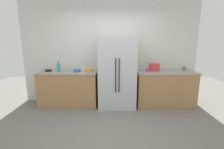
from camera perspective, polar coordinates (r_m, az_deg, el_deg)
ground_plane at (r=3.22m, az=-1.58°, el=-19.85°), size 9.44×9.44×0.00m
kitchen_back_panel at (r=4.48m, az=-0.96°, el=9.20°), size 4.72×0.10×2.96m
counter_left at (r=4.44m, az=-14.86°, el=-4.63°), size 1.50×0.65×0.92m
counter_right at (r=4.50m, az=18.00°, el=-4.60°), size 1.49×0.65×0.92m
refrigerator at (r=4.13m, az=1.77°, el=0.69°), size 0.92×0.75×1.78m
toaster at (r=4.33m, az=14.59°, el=2.49°), size 0.24×0.15×0.19m
bottle_a at (r=4.29m, az=-18.17°, el=2.31°), size 0.08×0.08×0.27m
cup_a at (r=4.15m, az=12.49°, el=1.36°), size 0.08×0.08×0.07m
cup_b at (r=4.65m, az=23.92°, el=1.88°), size 0.08×0.08×0.10m
cup_c at (r=4.31m, az=-10.11°, el=2.02°), size 0.08×0.08×0.10m
bowl_a at (r=4.17m, az=-12.16°, el=1.32°), size 0.17×0.17×0.06m
bowl_b at (r=4.45m, az=-21.40°, el=1.34°), size 0.16×0.16×0.05m
bowl_c at (r=4.16m, az=-8.17°, el=1.51°), size 0.15×0.15×0.07m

